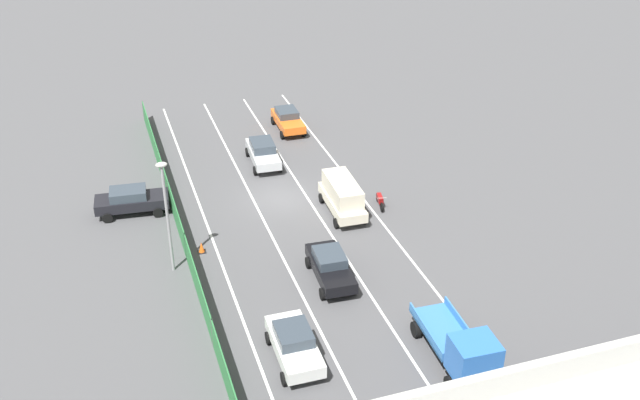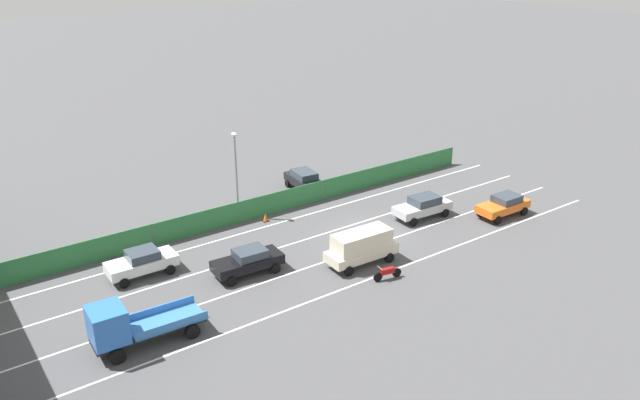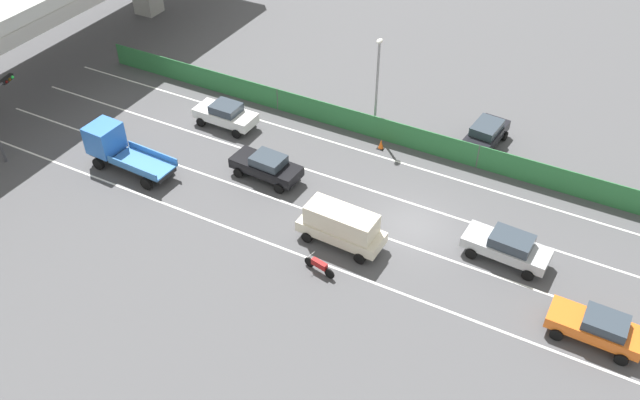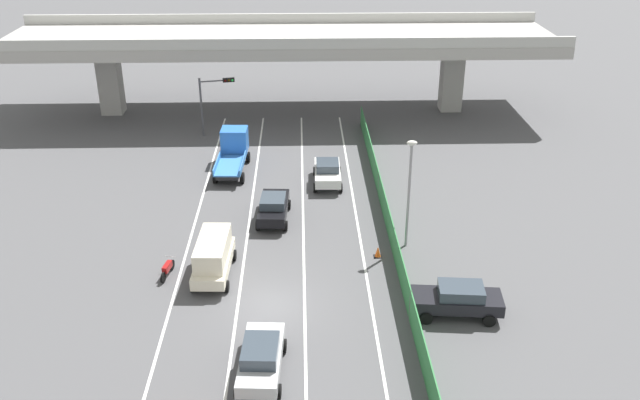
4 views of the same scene
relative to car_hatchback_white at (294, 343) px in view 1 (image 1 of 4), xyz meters
The scene contains 16 objects.
ground_plane 15.65m from the car_hatchback_white, 103.00° to the right, with size 300.00×300.00×0.00m, color #4C4C4F.
lane_line_left_edge 12.79m from the car_hatchback_white, 132.95° to the right, with size 0.14×47.76×0.01m, color silver.
lane_line_mid_left 10.75m from the car_hatchback_white, 119.29° to the right, with size 0.14×47.76×0.01m, color silver.
lane_line_mid_right 9.55m from the car_hatchback_white, 100.83° to the right, with size 0.14×47.76×0.01m, color silver.
lane_line_right_edge 9.53m from the car_hatchback_white, 79.89° to the right, with size 0.14×47.76×0.01m, color silver.
green_fence 9.96m from the car_hatchback_white, 69.72° to the right, with size 0.10×43.86×1.66m.
car_hatchback_white is the anchor object (origin of this frame).
car_van_cream 13.93m from the car_hatchback_white, 119.02° to the right, with size 2.17×4.88×2.25m.
car_sedan_black 6.63m from the car_hatchback_white, 123.62° to the right, with size 2.16×4.55×1.65m.
car_taxi_orange 26.75m from the car_hatchback_white, 105.38° to the right, with size 2.03×4.37×1.60m.
car_sedan_silver 20.90m from the car_hatchback_white, 100.35° to the right, with size 2.19×4.67×1.68m.
flatbed_truck_blue 7.75m from the car_hatchback_white, 153.80° to the left, with size 2.41×5.90×2.67m.
motorcycle 15.36m from the car_hatchback_white, 127.38° to the right, with size 0.64×1.93×0.93m.
parked_sedan_dark 17.33m from the car_hatchback_white, 70.22° to the right, with size 4.67×2.35×1.70m.
street_lamp 10.62m from the car_hatchback_white, 64.70° to the right, with size 0.60×0.36×6.69m.
traffic_cone 10.77m from the car_hatchback_white, 76.49° to the right, with size 0.47×0.47×0.67m.
Camera 1 is at (10.64, 40.69, 23.36)m, focal length 41.12 mm.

